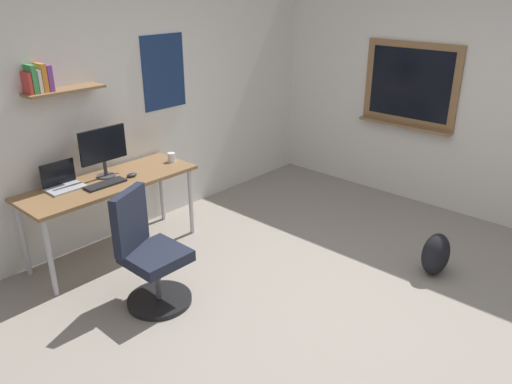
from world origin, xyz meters
name	(u,v)px	position (x,y,z in m)	size (l,w,h in m)	color
ground_plane	(337,308)	(0.00, 0.00, 0.00)	(5.20, 5.20, 0.00)	gray
wall_back	(139,100)	(-0.01, 2.45, 1.30)	(5.00, 0.30, 2.60)	silver
wall_right	(475,96)	(2.45, 0.03, 1.30)	(0.22, 5.00, 2.60)	silver
desk	(110,188)	(-0.67, 2.07, 0.66)	(1.61, 0.59, 0.74)	olive
office_chair	(149,257)	(-0.93, 1.17, 0.41)	(0.54, 0.55, 0.95)	black
laptop	(62,182)	(-1.03, 2.22, 0.79)	(0.31, 0.21, 0.23)	#ADAFB5
monitor_primary	(103,149)	(-0.62, 2.17, 1.01)	(0.46, 0.17, 0.46)	#38383D
keyboard	(105,184)	(-0.75, 2.00, 0.75)	(0.37, 0.13, 0.02)	black
computer_mouse	(132,175)	(-0.47, 2.00, 0.75)	(0.10, 0.06, 0.03)	#262628
coffee_mug	(171,157)	(0.04, 2.05, 0.78)	(0.08, 0.08, 0.09)	silver
backpack	(436,254)	(1.00, -0.35, 0.19)	(0.32, 0.22, 0.39)	black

